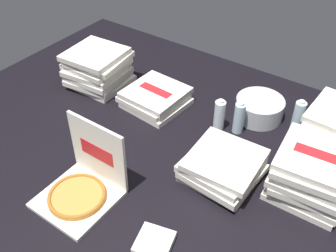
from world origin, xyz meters
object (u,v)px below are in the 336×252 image
pizza_stack_center_far (223,167)px  napkin_pile (154,243)px  water_bottle_2 (298,116)px  ice_bucket (259,108)px  water_bottle_1 (239,118)px  pizza_stack_left_mid (155,97)px  open_pizza_box (83,185)px  pizza_stack_left_near (98,68)px  water_bottle_0 (219,115)px  pizza_stack_right_near (313,175)px

pizza_stack_center_far → napkin_pile: 0.57m
water_bottle_2 → ice_bucket: bearing=-176.4°
pizza_stack_center_far → water_bottle_1: bearing=105.4°
pizza_stack_left_mid → water_bottle_1: water_bottle_1 is taller
open_pizza_box → pizza_stack_left_near: size_ratio=0.91×
open_pizza_box → pizza_stack_left_near: open_pizza_box is taller
water_bottle_1 → napkin_pile: size_ratio=1.34×
pizza_stack_left_mid → water_bottle_0: (0.48, 0.02, 0.05)m
pizza_stack_left_mid → water_bottle_2: bearing=18.5°
pizza_stack_left_near → napkin_pile: pizza_stack_left_near is taller
open_pizza_box → water_bottle_2: 1.35m
open_pizza_box → pizza_stack_center_far: bearing=44.6°
pizza_stack_right_near → pizza_stack_left_mid: (-1.12, 0.16, -0.08)m
open_pizza_box → pizza_stack_left_mid: bearing=101.1°
pizza_stack_left_mid → water_bottle_0: size_ratio=1.90×
pizza_stack_center_far → napkin_pile: bearing=-94.9°
pizza_stack_right_near → pizza_stack_left_near: (-1.61, 0.13, -0.00)m
pizza_stack_right_near → ice_bucket: 0.66m
open_pizza_box → pizza_stack_right_near: bearing=35.8°
open_pizza_box → pizza_stack_center_far: 0.75m
pizza_stack_right_near → ice_bucket: pizza_stack_right_near is taller
water_bottle_1 → napkin_pile: 0.97m
pizza_stack_left_near → water_bottle_2: pizza_stack_left_near is taller
pizza_stack_right_near → water_bottle_1: 0.58m
ice_bucket → water_bottle_1: size_ratio=1.40×
pizza_stack_center_far → ice_bucket: pizza_stack_center_far is taller
pizza_stack_left_near → pizza_stack_right_near: bearing=-4.7°
open_pizza_box → pizza_stack_center_far: (0.53, 0.52, 0.00)m
water_bottle_2 → pizza_stack_left_mid: bearing=-161.5°
pizza_stack_left_mid → pizza_stack_center_far: (0.70, -0.33, 0.02)m
water_bottle_2 → pizza_stack_center_far: bearing=-106.2°
pizza_stack_left_near → napkin_pile: size_ratio=2.61×
water_bottle_1 → pizza_stack_center_far: bearing=-74.6°
pizza_stack_center_far → open_pizza_box: bearing=-135.4°
open_pizza_box → napkin_pile: open_pizza_box is taller
open_pizza_box → pizza_stack_left_near: 1.05m
ice_bucket → water_bottle_0: water_bottle_0 is taller
pizza_stack_left_mid → water_bottle_2: water_bottle_2 is taller
water_bottle_1 → napkin_pile: bearing=-86.3°
water_bottle_2 → napkin_pile: 1.21m
pizza_stack_right_near → ice_bucket: (-0.49, 0.44, -0.07)m
pizza_stack_right_near → pizza_stack_center_far: bearing=-158.8°
water_bottle_0 → pizza_stack_right_near: bearing=-16.2°
water_bottle_1 → water_bottle_2: same height
ice_bucket → pizza_stack_center_far: bearing=-83.8°
water_bottle_0 → water_bottle_1: bearing=23.3°
open_pizza_box → ice_bucket: open_pizza_box is taller
pizza_stack_center_far → napkin_pile: pizza_stack_center_far is taller
pizza_stack_right_near → napkin_pile: bearing=-123.1°
open_pizza_box → water_bottle_0: open_pizza_box is taller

